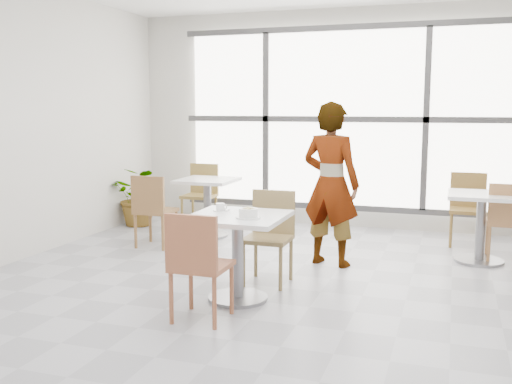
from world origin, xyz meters
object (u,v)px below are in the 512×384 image
(main_table, at_px, (238,241))
(chair_far, at_px, (270,230))
(oatmeal_bowl, at_px, (248,213))
(bg_table_right, at_px, (481,218))
(bg_chair_left_near, at_px, (152,206))
(bg_chair_right_near, at_px, (508,217))
(coffee_cup, at_px, (221,207))
(bg_chair_right_far, at_px, (468,204))
(person, at_px, (331,184))
(chair_near, at_px, (197,260))
(bg_chair_left_far, at_px, (201,190))
(bg_table_left, at_px, (207,199))
(plant_left, at_px, (141,196))

(main_table, height_order, chair_far, chair_far)
(oatmeal_bowl, bearing_deg, bg_table_right, 48.20)
(bg_chair_left_near, height_order, bg_chair_right_near, same)
(coffee_cup, distance_m, bg_chair_right_far, 3.48)
(chair_far, relative_size, coffee_cup, 5.47)
(main_table, distance_m, coffee_cup, 0.36)
(person, height_order, bg_chair_right_near, person)
(main_table, height_order, bg_table_right, same)
(chair_near, relative_size, bg_chair_left_far, 1.00)
(main_table, bearing_deg, bg_table_left, 119.01)
(bg_chair_left_far, height_order, plant_left, bg_chair_left_far)
(bg_chair_right_far, bearing_deg, oatmeal_bowl, -120.82)
(main_table, relative_size, chair_far, 0.92)
(chair_far, height_order, bg_chair_left_near, same)
(main_table, height_order, oatmeal_bowl, oatmeal_bowl)
(main_table, bearing_deg, chair_far, 80.85)
(bg_table_left, relative_size, bg_chair_left_near, 0.86)
(bg_table_left, xyz_separation_m, bg_chair_left_far, (-0.37, 0.63, 0.01))
(coffee_cup, bearing_deg, bg_chair_right_near, 37.26)
(bg_chair_left_near, bearing_deg, person, 177.89)
(chair_near, bearing_deg, person, -107.21)
(chair_near, relative_size, bg_chair_right_near, 1.00)
(person, height_order, bg_chair_left_far, person)
(chair_far, bearing_deg, bg_table_right, 35.72)
(chair_far, height_order, plant_left, chair_far)
(main_table, xyz_separation_m, chair_far, (0.10, 0.63, -0.02))
(chair_near, relative_size, bg_chair_right_far, 1.00)
(chair_far, distance_m, bg_chair_left_near, 1.93)
(bg_chair_right_far, height_order, plant_left, bg_chair_right_far)
(bg_table_right, height_order, bg_chair_left_near, bg_chair_left_near)
(oatmeal_bowl, distance_m, bg_table_left, 2.78)
(coffee_cup, distance_m, bg_chair_left_far, 3.12)
(chair_near, bearing_deg, main_table, -99.55)
(bg_table_right, bearing_deg, main_table, -135.27)
(chair_far, height_order, bg_chair_right_far, same)
(bg_chair_left_near, relative_size, plant_left, 1.05)
(main_table, xyz_separation_m, bg_chair_right_near, (2.31, 2.06, -0.02))
(bg_chair_left_near, xyz_separation_m, bg_chair_right_far, (3.54, 1.39, 0.00))
(person, bearing_deg, bg_chair_right_near, -145.79)
(bg_table_left, distance_m, bg_chair_right_far, 3.23)
(chair_near, distance_m, bg_table_left, 3.11)
(bg_chair_right_near, xyz_separation_m, bg_chair_right_far, (-0.39, 0.82, 0.00))
(bg_table_left, distance_m, bg_chair_left_near, 0.87)
(chair_far, relative_size, bg_table_right, 1.16)
(coffee_cup, xyz_separation_m, bg_chair_right_far, (2.13, 2.73, -0.28))
(bg_chair_left_near, relative_size, bg_chair_left_far, 1.00)
(coffee_cup, bearing_deg, person, 59.85)
(oatmeal_bowl, relative_size, bg_chair_right_near, 0.24)
(chair_near, distance_m, bg_chair_left_far, 3.83)
(main_table, xyz_separation_m, bg_chair_left_far, (-1.63, 2.91, -0.02))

